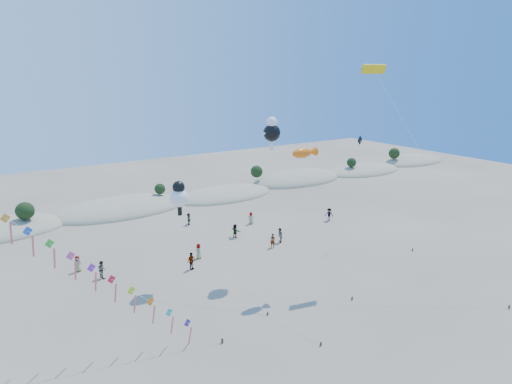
# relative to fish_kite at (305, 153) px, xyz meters

# --- Properties ---
(dune_ridge) EXTENTS (145.30, 11.49, 5.57)m
(dune_ridge) POSITION_rel_fish_kite_xyz_m (-7.22, 30.40, -11.86)
(dune_ridge) COLOR gray
(dune_ridge) RESTS_ON ground
(fish_kite) EXTENTS (6.63, 9.45, 12.47)m
(fish_kite) POSITION_rel_fish_kite_xyz_m (0.00, 0.00, 0.00)
(fish_kite) COLOR #3F2D1E
(fish_kite) RESTS_ON ground
(cartoon_kite_low) EXTENTS (4.06, 10.33, 9.53)m
(cartoon_kite_low) POSITION_rel_fish_kite_xyz_m (-9.40, 5.86, -3.80)
(cartoon_kite_low) COLOR #3F2D1E
(cartoon_kite_low) RESTS_ON ground
(cartoon_kite_high) EXTENTS (2.76, 10.64, 14.82)m
(cartoon_kite_high) POSITION_rel_fish_kite_xyz_m (-0.51, 4.28, 1.52)
(cartoon_kite_high) COLOR #3F2D1E
(cartoon_kite_high) RESTS_ON ground
(parafoil_kite) EXTENTS (4.63, 13.91, 19.52)m
(parafoil_kite) POSITION_rel_fish_kite_xyz_m (7.79, -0.35, 6.79)
(parafoil_kite) COLOR #3F2D1E
(parafoil_kite) RESTS_ON ground
(dark_kite) EXTENTS (2.92, 6.69, 12.08)m
(dark_kite) POSITION_rel_fish_kite_xyz_m (12.58, 3.41, -3.31)
(dark_kite) COLOR #3F2D1E
(dark_kite) RESTS_ON ground
(beachgoers) EXTENTS (31.98, 13.37, 1.78)m
(beachgoers) POSITION_rel_fish_kite_xyz_m (-1.93, 11.77, -11.15)
(beachgoers) COLOR slate
(beachgoers) RESTS_ON ground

